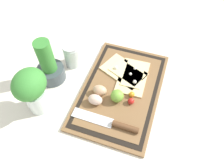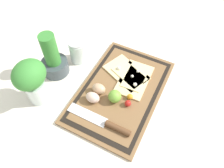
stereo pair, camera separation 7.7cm
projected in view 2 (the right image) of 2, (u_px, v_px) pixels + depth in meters
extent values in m
plane|color=silver|center=(120.00, 92.00, 0.92)|extent=(6.00, 6.00, 0.00)
cube|color=brown|center=(120.00, 91.00, 0.91)|extent=(0.49, 0.32, 0.01)
cube|color=black|center=(120.00, 90.00, 0.91)|extent=(0.46, 0.29, 0.00)
cube|color=brown|center=(121.00, 90.00, 0.91)|extent=(0.42, 0.26, 0.00)
cube|color=beige|center=(134.00, 79.00, 0.93)|extent=(0.20, 0.13, 0.01)
cube|color=beige|center=(136.00, 76.00, 0.94)|extent=(0.15, 0.09, 0.00)
sphere|color=silver|center=(135.00, 84.00, 0.90)|extent=(0.02, 0.02, 0.02)
sphere|color=silver|center=(138.00, 71.00, 0.95)|extent=(0.01, 0.01, 0.01)
cube|color=beige|center=(126.00, 73.00, 0.96)|extent=(0.18, 0.22, 0.01)
cube|color=beige|center=(128.00, 74.00, 0.95)|extent=(0.13, 0.17, 0.00)
sphere|color=silver|center=(119.00, 68.00, 0.96)|extent=(0.02, 0.02, 0.02)
sphere|color=silver|center=(132.00, 76.00, 0.93)|extent=(0.01, 0.01, 0.01)
cube|color=silver|center=(87.00, 115.00, 0.84)|extent=(0.04, 0.16, 0.00)
cylinder|color=brown|center=(118.00, 128.00, 0.79)|extent=(0.02, 0.10, 0.02)
ellipsoid|color=tan|center=(99.00, 89.00, 0.88)|extent=(0.04, 0.06, 0.04)
ellipsoid|color=beige|center=(93.00, 97.00, 0.86)|extent=(0.04, 0.06, 0.04)
sphere|color=#70A838|center=(115.00, 97.00, 0.86)|extent=(0.05, 0.05, 0.05)
sphere|color=red|center=(128.00, 103.00, 0.85)|extent=(0.03, 0.03, 0.03)
sphere|color=orange|center=(130.00, 97.00, 0.87)|extent=(0.02, 0.02, 0.02)
cylinder|color=#3D474C|center=(55.00, 67.00, 0.96)|extent=(0.12, 0.12, 0.06)
cylinder|color=#388433|center=(51.00, 52.00, 0.89)|extent=(0.06, 0.06, 0.18)
cylinder|color=silver|center=(78.00, 52.00, 0.99)|extent=(0.07, 0.07, 0.10)
cylinder|color=olive|center=(78.00, 57.00, 1.01)|extent=(0.06, 0.06, 0.04)
cylinder|color=silver|center=(76.00, 43.00, 0.94)|extent=(0.07, 0.07, 0.01)
cylinder|color=silver|center=(37.00, 91.00, 0.86)|extent=(0.08, 0.08, 0.10)
ellipsoid|color=#388433|center=(29.00, 75.00, 0.78)|extent=(0.13, 0.11, 0.11)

